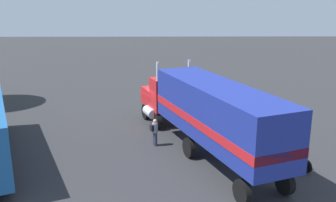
% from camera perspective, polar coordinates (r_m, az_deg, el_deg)
% --- Properties ---
extents(ground_plane, '(120.00, 120.00, 0.00)m').
position_cam_1_polar(ground_plane, '(26.29, -0.43, -3.38)').
color(ground_plane, '#2D2D30').
extents(lane_stripe_near, '(4.09, 1.92, 0.01)m').
position_cam_1_polar(lane_stripe_near, '(25.26, 7.58, -4.30)').
color(lane_stripe_near, silver).
rests_on(lane_stripe_near, ground_plane).
extents(lane_stripe_mid, '(4.18, 1.68, 0.01)m').
position_cam_1_polar(lane_stripe_mid, '(26.30, 13.45, -3.80)').
color(lane_stripe_mid, silver).
rests_on(lane_stripe_mid, ground_plane).
extents(semi_truck, '(14.08, 7.54, 4.50)m').
position_cam_1_polar(semi_truck, '(20.68, 5.87, -1.36)').
color(semi_truck, red).
rests_on(semi_truck, ground_plane).
extents(person_bystander, '(0.42, 0.48, 1.63)m').
position_cam_1_polar(person_bystander, '(22.17, -2.01, -4.57)').
color(person_bystander, '#2D3347').
rests_on(person_bystander, ground_plane).
extents(motorcycle, '(2.00, 0.88, 1.12)m').
position_cam_1_polar(motorcycle, '(20.74, 18.81, -8.09)').
color(motorcycle, black).
rests_on(motorcycle, ground_plane).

